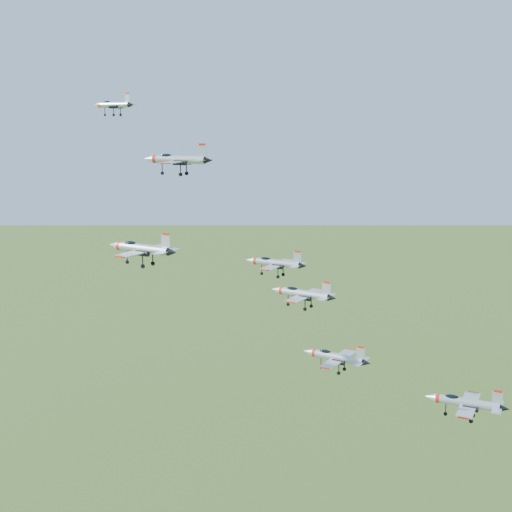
% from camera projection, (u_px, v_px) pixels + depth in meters
% --- Properties ---
extents(jet_lead, '(10.60, 8.94, 2.85)m').
position_uv_depth(jet_lead, '(113.00, 105.00, 139.35)').
color(jet_lead, silver).
extents(jet_left_high, '(13.81, 11.33, 3.70)m').
position_uv_depth(jet_left_high, '(177.00, 159.00, 128.46)').
color(jet_left_high, silver).
extents(jet_right_high, '(13.64, 11.45, 3.66)m').
position_uv_depth(jet_right_high, '(141.00, 248.00, 112.03)').
color(jet_right_high, silver).
extents(jet_left_low, '(12.08, 10.06, 3.23)m').
position_uv_depth(jet_left_low, '(275.00, 263.00, 126.41)').
color(jet_left_low, silver).
extents(jet_right_low, '(10.62, 8.94, 2.85)m').
position_uv_depth(jet_right_low, '(302.00, 293.00, 102.59)').
color(jet_right_low, silver).
extents(jet_trail, '(12.35, 10.38, 3.32)m').
position_uv_depth(jet_trail, '(335.00, 357.00, 118.82)').
color(jet_trail, silver).
extents(jet_extra, '(14.09, 11.64, 3.77)m').
position_uv_depth(jet_extra, '(465.00, 402.00, 119.06)').
color(jet_extra, silver).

